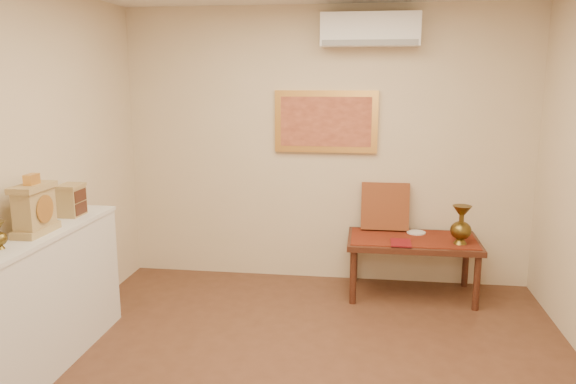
% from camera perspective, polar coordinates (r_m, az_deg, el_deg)
% --- Properties ---
extents(wall_back, '(4.00, 0.02, 2.70)m').
position_cam_1_polar(wall_back, '(5.56, 3.86, 4.60)').
color(wall_back, beige).
rests_on(wall_back, ground).
extents(table_cloth, '(1.14, 0.59, 0.01)m').
position_cam_1_polar(table_cloth, '(5.36, 12.58, -4.61)').
color(table_cloth, maroon).
rests_on(table_cloth, low_table).
extents(brass_urn_tall, '(0.19, 0.19, 0.43)m').
position_cam_1_polar(brass_urn_tall, '(5.23, 17.20, -2.78)').
color(brass_urn_tall, brown).
rests_on(brass_urn_tall, table_cloth).
extents(plate, '(0.18, 0.18, 0.01)m').
position_cam_1_polar(plate, '(5.53, 12.89, -4.02)').
color(plate, white).
rests_on(plate, table_cloth).
extents(menu, '(0.18, 0.25, 0.01)m').
position_cam_1_polar(menu, '(5.16, 11.40, -5.07)').
color(menu, maroon).
rests_on(menu, table_cloth).
extents(cushion, '(0.46, 0.19, 0.47)m').
position_cam_1_polar(cushion, '(5.55, 9.83, -1.44)').
color(cushion, '#601513').
rests_on(cushion, table_cloth).
extents(display_ledge, '(0.37, 2.02, 0.98)m').
position_cam_1_polar(display_ledge, '(4.23, -24.87, -10.76)').
color(display_ledge, silver).
rests_on(display_ledge, floor).
extents(mantel_clock, '(0.17, 0.36, 0.41)m').
position_cam_1_polar(mantel_clock, '(4.14, -24.34, -1.54)').
color(mantel_clock, tan).
rests_on(mantel_clock, display_ledge).
extents(wooden_chest, '(0.16, 0.21, 0.24)m').
position_cam_1_polar(wooden_chest, '(4.59, -21.14, -0.76)').
color(wooden_chest, tan).
rests_on(wooden_chest, display_ledge).
extents(low_table, '(1.20, 0.70, 0.55)m').
position_cam_1_polar(low_table, '(5.38, 12.55, -5.32)').
color(low_table, '#452014').
rests_on(low_table, floor).
extents(painting, '(1.00, 0.06, 0.60)m').
position_cam_1_polar(painting, '(5.51, 3.88, 7.15)').
color(painting, gold).
rests_on(painting, wall_back).
extents(ac_unit, '(0.90, 0.25, 0.30)m').
position_cam_1_polar(ac_unit, '(5.39, 8.33, 15.99)').
color(ac_unit, white).
rests_on(ac_unit, wall_back).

